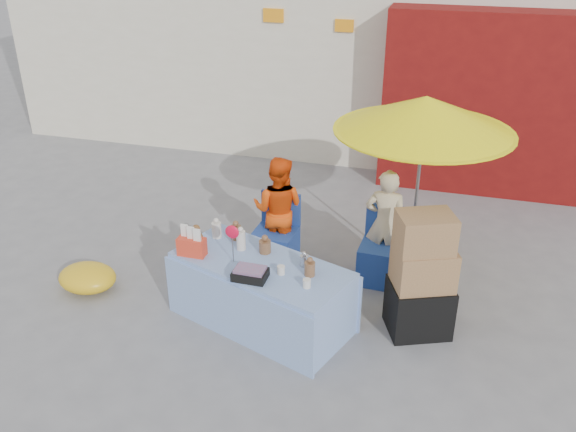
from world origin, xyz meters
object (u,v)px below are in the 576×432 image
(vendor_beige, at_px, (385,224))
(chair_right, at_px, (381,260))
(chair_left, at_px, (276,245))
(umbrella, at_px, (425,115))
(box_stack, at_px, (422,279))
(market_table, at_px, (261,292))
(vendor_orange, at_px, (278,210))

(vendor_beige, bearing_deg, chair_right, 92.85)
(chair_left, height_order, vendor_beige, vendor_beige)
(vendor_beige, relative_size, umbrella, 0.62)
(box_stack, bearing_deg, chair_left, 154.27)
(market_table, distance_m, chair_right, 1.55)
(umbrella, bearing_deg, chair_left, -169.60)
(umbrella, bearing_deg, vendor_beige, -153.43)
(market_table, relative_size, vendor_beige, 1.54)
(market_table, bearing_deg, vendor_orange, 118.57)
(market_table, xyz_separation_m, vendor_beige, (1.06, 1.26, 0.29))
(chair_right, height_order, vendor_orange, vendor_orange)
(box_stack, bearing_deg, chair_right, 120.09)
(chair_left, relative_size, umbrella, 0.41)
(chair_right, distance_m, vendor_beige, 0.41)
(chair_right, bearing_deg, vendor_beige, 92.85)
(market_table, height_order, chair_left, market_table)
(market_table, relative_size, umbrella, 0.96)
(box_stack, bearing_deg, vendor_orange, 150.79)
(market_table, relative_size, chair_left, 2.35)
(vendor_orange, bearing_deg, umbrella, -171.92)
(chair_left, relative_size, box_stack, 0.65)
(market_table, relative_size, chair_right, 2.35)
(umbrella, xyz_separation_m, box_stack, (0.18, -1.12, -1.29))
(vendor_orange, height_order, vendor_beige, vendor_orange)
(market_table, xyz_separation_m, box_stack, (1.54, 0.29, 0.24))
(chair_right, height_order, box_stack, box_stack)
(box_stack, bearing_deg, vendor_beige, 116.56)
(market_table, bearing_deg, vendor_beige, 69.93)
(vendor_beige, bearing_deg, market_table, 52.53)
(vendor_orange, bearing_deg, chair_left, 92.85)
(chair_right, distance_m, vendor_orange, 1.32)
(chair_right, bearing_deg, box_stack, -57.36)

